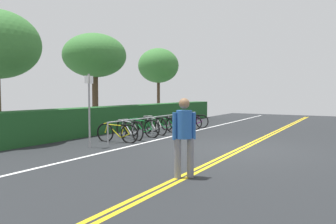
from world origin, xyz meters
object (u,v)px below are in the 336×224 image
(bike_rack, at_px, (161,120))
(pedestrian, at_px, (184,132))
(bicycle_6, at_px, (185,122))
(bicycle_1, at_px, (129,130))
(bicycle_4, at_px, (163,125))
(bicycle_2, at_px, (142,128))
(bicycle_3, at_px, (154,125))
(bicycle_5, at_px, (177,124))
(tree_far_right, at_px, (158,66))
(bicycle_7, at_px, (193,121))
(sign_post_near, at_px, (89,104))
(tree_mid, at_px, (95,56))
(bicycle_0, at_px, (117,133))

(bike_rack, relative_size, pedestrian, 4.24)
(bicycle_6, height_order, pedestrian, pedestrian)
(bicycle_1, bearing_deg, bicycle_4, 0.55)
(bicycle_2, distance_m, bicycle_3, 0.91)
(bicycle_2, xyz_separation_m, bicycle_3, (0.91, 0.02, 0.02))
(bicycle_1, distance_m, pedestrian, 5.89)
(bicycle_3, relative_size, bicycle_5, 1.01)
(bicycle_1, height_order, bicycle_6, bicycle_1)
(bicycle_2, height_order, tree_far_right, tree_far_right)
(bicycle_2, bearing_deg, bike_rack, -3.22)
(bicycle_7, height_order, sign_post_near, sign_post_near)
(bicycle_3, relative_size, tree_far_right, 0.35)
(bicycle_5, bearing_deg, sign_post_near, 178.64)
(bicycle_6, bearing_deg, bicycle_5, 176.73)
(tree_mid, bearing_deg, pedestrian, -127.11)
(bike_rack, bearing_deg, pedestrian, -144.69)
(bike_rack, bearing_deg, bicycle_1, 176.91)
(bicycle_6, bearing_deg, bicycle_7, 1.87)
(bicycle_7, bearing_deg, sign_post_near, 178.83)
(bike_rack, relative_size, bicycle_5, 4.18)
(pedestrian, xyz_separation_m, tree_mid, (6.23, 8.24, 2.64))
(bicycle_7, distance_m, pedestrian, 9.85)
(bicycle_4, height_order, bicycle_5, bicycle_4)
(bike_rack, distance_m, bicycle_7, 2.94)
(tree_mid, bearing_deg, bicycle_4, -87.61)
(bicycle_3, xyz_separation_m, tree_mid, (0.66, 3.90, 3.21))
(bicycle_7, bearing_deg, bike_rack, 177.61)
(bicycle_5, height_order, pedestrian, pedestrian)
(bicycle_5, xyz_separation_m, tree_far_right, (5.48, 4.42, 3.27))
(bicycle_0, height_order, bicycle_3, bicycle_3)
(bicycle_0, xyz_separation_m, pedestrian, (-3.03, -4.23, 0.60))
(bicycle_3, bearing_deg, sign_post_near, -179.01)
(bicycle_2, relative_size, sign_post_near, 0.75)
(bicycle_5, xyz_separation_m, bicycle_6, (0.78, -0.04, -0.00))
(bicycle_3, bearing_deg, bike_rack, -12.30)
(bicycle_2, distance_m, pedestrian, 6.39)
(bicycle_2, height_order, tree_mid, tree_mid)
(bicycle_6, xyz_separation_m, sign_post_near, (-6.31, 0.18, 1.09))
(bicycle_0, xyz_separation_m, tree_mid, (3.20, 4.00, 3.25))
(bicycle_5, relative_size, tree_mid, 0.35)
(bicycle_6, relative_size, sign_post_near, 0.71)
(bike_rack, height_order, bicycle_1, bike_rack)
(bicycle_2, relative_size, bicycle_5, 1.05)
(sign_post_near, bearing_deg, bicycle_3, 0.99)
(bicycle_7, bearing_deg, bicycle_2, 177.35)
(bicycle_3, bearing_deg, bicycle_0, -177.61)
(bicycle_2, bearing_deg, tree_mid, 68.13)
(bicycle_0, distance_m, bicycle_7, 5.89)
(bicycle_3, bearing_deg, bicycle_6, -5.66)
(bicycle_2, xyz_separation_m, bicycle_5, (2.58, -0.18, -0.04))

